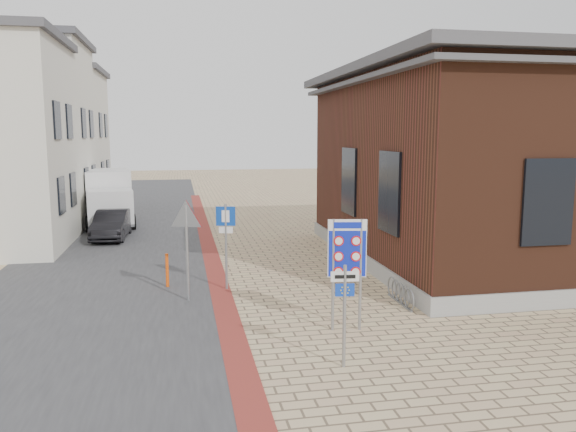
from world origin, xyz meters
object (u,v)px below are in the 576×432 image
object	(u,v)px
box_truck	(109,197)
essen_sign	(345,302)
parking_sign	(226,232)
border_sign	(347,251)
sedan	(112,225)
bollard	(167,271)

from	to	relation	value
box_truck	essen_sign	distance (m)	19.71
parking_sign	essen_sign	bearing A→B (deg)	-59.28
border_sign	parking_sign	bearing A→B (deg)	131.61
sedan	essen_sign	bearing A→B (deg)	-65.29
sedan	border_sign	xyz separation A→B (m)	(6.63, -12.93, 1.24)
sedan	border_sign	bearing A→B (deg)	-59.97
essen_sign	bollard	world-z (taller)	essen_sign
border_sign	parking_sign	xyz separation A→B (m)	(-2.43, 3.92, -0.14)
sedan	box_truck	distance (m)	3.80
essen_sign	parking_sign	world-z (taller)	parking_sign
bollard	parking_sign	bearing A→B (deg)	-18.80
essen_sign	sedan	bearing A→B (deg)	118.26
border_sign	bollard	world-z (taller)	border_sign
parking_sign	bollard	xyz separation A→B (m)	(-1.70, 0.58, -1.21)
sedan	bollard	distance (m)	8.79
border_sign	bollard	xyz separation A→B (m)	(-4.13, 4.50, -1.35)
box_truck	parking_sign	world-z (taller)	box_truck
parking_sign	bollard	distance (m)	2.17
border_sign	box_truck	bearing A→B (deg)	123.12
border_sign	bollard	size ratio (longest dim) A/B	2.55
border_sign	essen_sign	distance (m)	2.17
box_truck	border_sign	size ratio (longest dim) A/B	2.09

